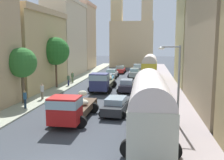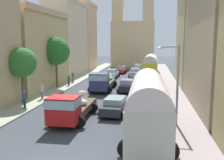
% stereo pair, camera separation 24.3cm
% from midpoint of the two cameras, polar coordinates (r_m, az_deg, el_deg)
% --- Properties ---
extents(ground_plane, '(154.00, 154.00, 0.00)m').
position_cam_midpoint_polar(ground_plane, '(38.14, 1.31, -0.92)').
color(ground_plane, '#3D424A').
extents(sidewalk_left, '(2.50, 70.00, 0.14)m').
position_cam_midpoint_polar(sidewalk_left, '(39.63, -9.15, -0.57)').
color(sidewalk_left, '#A7AD98').
rests_on(sidewalk_left, ground).
extents(sidewalk_right, '(2.50, 70.00, 0.14)m').
position_cam_midpoint_polar(sidewalk_right, '(37.97, 12.24, -1.04)').
color(sidewalk_right, '#9F9394').
rests_on(sidewalk_right, ground).
extents(building_left_2, '(5.91, 13.70, 10.34)m').
position_cam_midpoint_polar(building_left_2, '(36.17, -17.61, 6.47)').
color(building_left_2, tan).
rests_on(building_left_2, ground).
extents(building_left_3, '(4.93, 13.16, 13.46)m').
position_cam_midpoint_polar(building_left_3, '(48.78, -10.15, 8.94)').
color(building_left_3, beige).
rests_on(building_left_3, ground).
extents(building_left_4, '(4.43, 9.21, 14.66)m').
position_cam_midpoint_polar(building_left_4, '(59.83, -6.46, 9.47)').
color(building_left_4, '#D6B48C').
rests_on(building_left_4, ground).
extents(building_right_1, '(5.65, 14.75, 11.59)m').
position_cam_midpoint_polar(building_right_1, '(25.82, 23.15, 6.97)').
color(building_right_1, tan).
rests_on(building_right_1, ground).
extents(building_right_2, '(6.26, 10.41, 13.88)m').
position_cam_midpoint_polar(building_right_2, '(39.13, 18.51, 9.14)').
color(building_right_2, tan).
rests_on(building_right_2, ground).
extents(distant_church, '(10.50, 7.48, 19.67)m').
position_cam_midpoint_polar(distant_church, '(65.97, 4.30, 8.82)').
color(distant_church, '#D4B88E').
rests_on(distant_church, ground).
extents(parked_bus_0, '(3.40, 9.10, 4.11)m').
position_cam_midpoint_polar(parked_bus_0, '(16.47, 7.92, -5.31)').
color(parked_bus_0, beige).
rests_on(parked_bus_0, ground).
extents(parked_bus_1, '(3.41, 8.63, 4.00)m').
position_cam_midpoint_polar(parked_bus_1, '(44.54, 8.13, 3.19)').
color(parked_bus_1, yellow).
rests_on(parked_bus_1, ground).
extents(cargo_truck_0, '(3.04, 6.93, 2.34)m').
position_cam_midpoint_polar(cargo_truck_0, '(20.16, -9.22, -5.97)').
color(cargo_truck_0, red).
rests_on(cargo_truck_0, ground).
extents(cargo_truck_1, '(3.02, 7.21, 2.47)m').
position_cam_midpoint_polar(cargo_truck_1, '(32.34, -2.44, -0.35)').
color(cargo_truck_1, navy).
rests_on(cargo_truck_1, ground).
extents(car_0, '(2.41, 3.88, 1.60)m').
position_cam_midpoint_polar(car_0, '(37.64, -1.20, 0.20)').
color(car_0, '#3798C6').
rests_on(car_0, ground).
extents(car_1, '(2.37, 4.23, 1.53)m').
position_cam_midpoint_polar(car_1, '(44.60, -0.25, 1.43)').
color(car_1, silver).
rests_on(car_1, ground).
extents(car_2, '(2.32, 3.75, 1.50)m').
position_cam_midpoint_polar(car_2, '(51.30, 1.68, 2.31)').
color(car_2, red).
rests_on(car_2, ground).
extents(car_3, '(2.54, 4.46, 1.44)m').
position_cam_midpoint_polar(car_3, '(22.39, 0.53, -5.62)').
color(car_3, '#2A2C2F').
rests_on(car_3, ground).
extents(car_4, '(2.27, 3.70, 1.57)m').
position_cam_midpoint_polar(car_4, '(32.20, 3.02, -1.25)').
color(car_4, '#23222E').
rests_on(car_4, ground).
extents(car_5, '(2.40, 4.15, 1.60)m').
position_cam_midpoint_polar(car_5, '(45.46, 4.78, 1.58)').
color(car_5, silver).
rests_on(car_5, ground).
extents(car_6, '(2.40, 3.86, 1.59)m').
position_cam_midpoint_polar(car_6, '(54.48, 5.45, 2.68)').
color(car_6, gray).
rests_on(car_6, ground).
extents(pedestrian_0, '(0.42, 0.42, 1.82)m').
position_cam_midpoint_polar(pedestrian_0, '(24.88, -18.87, -3.92)').
color(pedestrian_0, '#1E2F41').
rests_on(pedestrian_0, ground).
extents(pedestrian_1, '(0.48, 0.48, 1.79)m').
position_cam_midpoint_polar(pedestrian_1, '(28.46, -15.36, -2.33)').
color(pedestrian_1, '#7A6E5C').
rests_on(pedestrian_1, ground).
extents(pedestrian_2, '(0.49, 0.49, 1.73)m').
position_cam_midpoint_polar(pedestrian_2, '(39.28, -8.86, 0.69)').
color(pedestrian_2, '#687650').
rests_on(pedestrian_2, ground).
extents(pedestrian_3, '(0.43, 0.43, 1.68)m').
position_cam_midpoint_polar(pedestrian_3, '(36.55, -9.75, 0.07)').
color(pedestrian_3, navy).
rests_on(pedestrian_3, ground).
extents(streetlamp_near, '(1.60, 0.28, 5.91)m').
position_cam_midpoint_polar(streetlamp_near, '(19.23, 13.51, 0.37)').
color(streetlamp_near, gray).
rests_on(streetlamp_near, ground).
extents(roadside_tree_1, '(2.92, 2.92, 5.63)m').
position_cam_midpoint_polar(roadside_tree_1, '(26.72, -19.47, 3.57)').
color(roadside_tree_1, brown).
rests_on(roadside_tree_1, ground).
extents(roadside_tree_2, '(3.66, 3.66, 6.79)m').
position_cam_midpoint_polar(roadside_tree_2, '(35.20, -12.50, 6.20)').
color(roadside_tree_2, brown).
rests_on(roadside_tree_2, ground).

